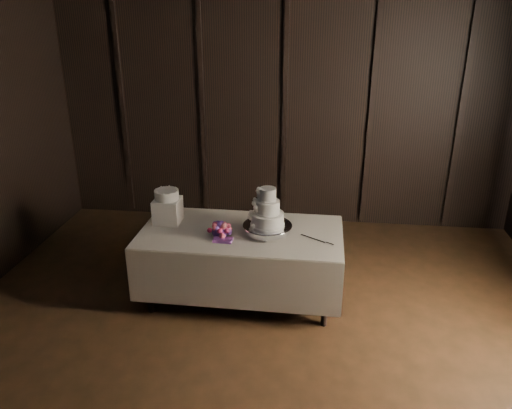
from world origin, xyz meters
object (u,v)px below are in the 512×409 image
at_px(cake_stand, 267,229).
at_px(wedding_cake, 265,211).
at_px(display_table, 241,262).
at_px(box_pedestal, 168,211).
at_px(bouquet, 220,230).
at_px(small_cake, 167,195).

bearing_deg(cake_stand, wedding_cake, -150.26).
bearing_deg(wedding_cake, display_table, 152.79).
height_order(wedding_cake, box_pedestal, wedding_cake).
xyz_separation_m(cake_stand, wedding_cake, (-0.03, -0.02, 0.20)).
bearing_deg(display_table, box_pedestal, 171.05).
distance_m(display_table, box_pedestal, 0.91).
xyz_separation_m(bouquet, box_pedestal, (-0.59, 0.26, 0.06)).
relative_size(box_pedestal, small_cake, 1.07).
bearing_deg(cake_stand, bouquet, -166.84).
height_order(bouquet, box_pedestal, box_pedestal).
distance_m(display_table, bouquet, 0.46).
xyz_separation_m(display_table, cake_stand, (0.26, -0.02, 0.39)).
bearing_deg(display_table, bouquet, -144.94).
xyz_separation_m(wedding_cake, small_cake, (-1.01, 0.17, 0.06)).
bearing_deg(small_cake, bouquet, -23.75).
relative_size(cake_stand, box_pedestal, 1.86).
bearing_deg(box_pedestal, cake_stand, -8.39).
height_order(box_pedestal, small_cake, small_cake).
bearing_deg(bouquet, display_table, 34.35).
relative_size(bouquet, box_pedestal, 1.49).
bearing_deg(small_cake, box_pedestal, 0.00).
xyz_separation_m(display_table, small_cake, (-0.77, 0.13, 0.64)).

